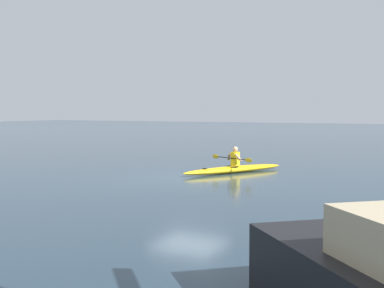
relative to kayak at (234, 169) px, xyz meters
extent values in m
plane|color=#233847|center=(0.80, 2.19, -0.14)|extent=(160.00, 160.00, 0.00)
ellipsoid|color=#EAB214|center=(0.00, 0.00, 0.00)|extent=(2.64, 4.68, 0.27)
torus|color=black|center=(0.05, 0.11, 0.11)|extent=(0.68, 0.68, 0.04)
cylinder|color=black|center=(0.64, 1.33, 0.12)|extent=(0.18, 0.18, 0.02)
cylinder|color=yellow|center=(-0.02, -0.05, 0.41)|extent=(0.36, 0.36, 0.55)
sphere|color=tan|center=(-0.02, -0.05, 0.79)|extent=(0.21, 0.21, 0.21)
cylinder|color=black|center=(0.06, 0.13, 0.44)|extent=(1.79, 0.89, 0.03)
ellipsoid|color=gold|center=(-0.83, 0.56, 0.44)|extent=(0.38, 0.21, 0.17)
ellipsoid|color=gold|center=(0.95, -0.30, 0.44)|extent=(0.38, 0.21, 0.17)
cylinder|color=tan|center=(-0.24, 0.15, 0.48)|extent=(0.32, 0.15, 0.34)
cylinder|color=tan|center=(0.27, -0.10, 0.48)|extent=(0.24, 0.28, 0.34)
camera|label=1|loc=(-8.05, 18.61, 2.32)|focal=48.38mm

